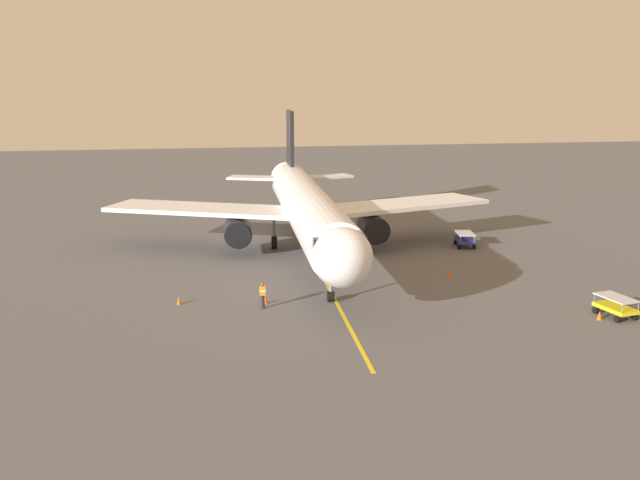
{
  "coord_description": "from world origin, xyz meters",
  "views": [
    {
      "loc": [
        11.8,
        58.13,
        14.05
      ],
      "look_at": [
        2.13,
        7.19,
        3.0
      ],
      "focal_mm": 40.95,
      "sensor_mm": 36.0,
      "label": 1
    }
  ],
  "objects": [
    {
      "name": "safety_cone_wing_starboard",
      "position": [
        6.76,
        12.38,
        0.28
      ],
      "size": [
        0.32,
        0.32,
        0.55
      ],
      "primitive_type": "cone",
      "color": "#F2590F",
      "rests_on": "ground"
    },
    {
      "name": "ground_plane",
      "position": [
        0.0,
        0.0,
        0.0
      ],
      "size": [
        220.0,
        220.0,
        0.0
      ],
      "primitive_type": "plane",
      "color": "#565659"
    },
    {
      "name": "airplane",
      "position": [
        1.66,
        -1.08,
        4.0
      ],
      "size": [
        34.75,
        40.33,
        11.5
      ],
      "color": "white",
      "rests_on": "ground"
    },
    {
      "name": "safety_cone_wing_port",
      "position": [
        -7.58,
        8.08,
        0.28
      ],
      "size": [
        0.32,
        0.32,
        0.55
      ],
      "primitive_type": "cone",
      "color": "#F2590F",
      "rests_on": "ground"
    },
    {
      "name": "baggage_cart_near_nose",
      "position": [
        -14.19,
        19.15,
        0.66
      ],
      "size": [
        1.91,
        2.8,
        1.27
      ],
      "color": "yellow",
      "rests_on": "ground"
    },
    {
      "name": "ground_crew_marshaller",
      "position": [
        7.04,
        13.38,
        0.89
      ],
      "size": [
        0.42,
        0.29,
        1.71
      ],
      "color": "#23232D",
      "rests_on": "ground"
    },
    {
      "name": "safety_cone_nose_left",
      "position": [
        12.33,
        11.47,
        0.28
      ],
      "size": [
        0.32,
        0.32,
        0.55
      ],
      "primitive_type": "cone",
      "color": "#F2590F",
      "rests_on": "ground"
    },
    {
      "name": "baggage_cart_portside",
      "position": [
        -12.58,
        -1.47,
        0.66
      ],
      "size": [
        1.96,
        2.82,
        1.27
      ],
      "color": "#2D3899",
      "rests_on": "ground"
    },
    {
      "name": "apron_lead_in_line",
      "position": [
        1.67,
        5.2,
        0.01
      ],
      "size": [
        2.51,
        39.95,
        0.01
      ],
      "primitive_type": "cube",
      "rotation": [
        0.0,
        0.0,
        -0.06
      ],
      "color": "yellow",
      "rests_on": "ground"
    },
    {
      "name": "safety_cone_nose_right",
      "position": [
        -12.92,
        19.51,
        0.28
      ],
      "size": [
        0.32,
        0.32,
        0.55
      ],
      "primitive_type": "cone",
      "color": "#F2590F",
      "rests_on": "ground"
    }
  ]
}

